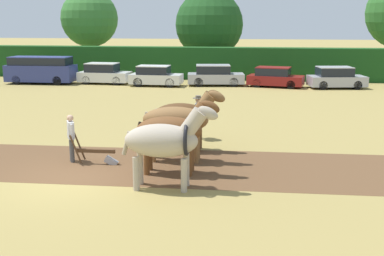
# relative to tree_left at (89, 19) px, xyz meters

# --- Properties ---
(ground_plane) EXTENTS (240.00, 240.00, 0.00)m
(ground_plane) POSITION_rel_tree_left_xyz_m (10.91, -31.79, -4.97)
(ground_plane) COLOR #998447
(plowed_furrow_strip) EXTENTS (22.93, 5.20, 0.01)m
(plowed_furrow_strip) POSITION_rel_tree_left_xyz_m (10.33, -30.15, -4.97)
(plowed_furrow_strip) COLOR brown
(plowed_furrow_strip) RESTS_ON ground
(hedgerow) EXTENTS (65.36, 1.80, 2.62)m
(hedgerow) POSITION_rel_tree_left_xyz_m (10.91, -5.02, -3.66)
(hedgerow) COLOR #194719
(hedgerow) RESTS_ON ground
(tree_left) EXTENTS (5.41, 5.41, 7.69)m
(tree_left) POSITION_rel_tree_left_xyz_m (0.00, 0.00, 0.00)
(tree_left) COLOR brown
(tree_left) RESTS_ON ground
(tree_center_left) EXTENTS (6.23, 6.23, 7.54)m
(tree_center_left) POSITION_rel_tree_left_xyz_m (11.52, -0.07, -0.55)
(tree_center_left) COLOR brown
(tree_center_left) RESTS_ON ground
(draft_horse_lead_left) EXTENTS (2.82, 1.08, 2.50)m
(draft_horse_lead_left) POSITION_rel_tree_left_xyz_m (13.94, -32.13, -3.56)
(draft_horse_lead_left) COLOR #B2A38E
(draft_horse_lead_left) RESTS_ON ground
(draft_horse_lead_right) EXTENTS (2.78, 1.00, 2.43)m
(draft_horse_lead_right) POSITION_rel_tree_left_xyz_m (13.89, -30.72, -3.59)
(draft_horse_lead_right) COLOR brown
(draft_horse_lead_right) RESTS_ON ground
(draft_horse_trail_left) EXTENTS (2.96, 1.03, 2.53)m
(draft_horse_trail_left) POSITION_rel_tree_left_xyz_m (13.84, -29.30, -3.53)
(draft_horse_trail_left) COLOR brown
(draft_horse_trail_left) RESTS_ON ground
(draft_horse_trail_right) EXTENTS (2.76, 1.06, 2.36)m
(draft_horse_trail_right) POSITION_rel_tree_left_xyz_m (13.78, -27.89, -3.66)
(draft_horse_trail_right) COLOR #513319
(draft_horse_trail_right) RESTS_ON ground
(plow) EXTENTS (1.60, 0.47, 1.13)m
(plow) POSITION_rel_tree_left_xyz_m (11.24, -30.11, -4.65)
(plow) COLOR #4C331E
(plow) RESTS_ON ground
(farmer_at_plow) EXTENTS (0.40, 0.59, 1.63)m
(farmer_at_plow) POSITION_rel_tree_left_xyz_m (10.23, -29.96, -4.03)
(farmer_at_plow) COLOR #4C4C4C
(farmer_at_plow) RESTS_ON ground
(farmer_beside_team) EXTENTS (0.45, 0.69, 1.78)m
(farmer_beside_team) POSITION_rel_tree_left_xyz_m (14.06, -26.05, -3.91)
(farmer_beside_team) COLOR #4C4C4C
(farmer_beside_team) RESTS_ON ground
(parked_van) EXTENTS (5.26, 2.12, 2.07)m
(parked_van) POSITION_rel_tree_left_xyz_m (-0.38, -10.04, -3.91)
(parked_van) COLOR navy
(parked_van) RESTS_ON ground
(parked_car_left) EXTENTS (3.96, 1.91, 1.59)m
(parked_car_left) POSITION_rel_tree_left_xyz_m (4.46, -9.43, -4.21)
(parked_car_left) COLOR silver
(parked_car_left) RESTS_ON ground
(parked_car_center_left) EXTENTS (3.87, 1.78, 1.51)m
(parked_car_center_left) POSITION_rel_tree_left_xyz_m (8.67, -10.16, -4.24)
(parked_car_center_left) COLOR silver
(parked_car_center_left) RESTS_ON ground
(parked_car_center) EXTENTS (4.38, 2.35, 1.54)m
(parked_car_center) POSITION_rel_tree_left_xyz_m (13.02, -9.23, -4.23)
(parked_car_center) COLOR #A8A8B2
(parked_car_center) RESTS_ON ground
(parked_car_center_right) EXTENTS (4.25, 2.50, 1.45)m
(parked_car_center_right) POSITION_rel_tree_left_xyz_m (17.46, -9.41, -4.27)
(parked_car_center_right) COLOR maroon
(parked_car_center_right) RESTS_ON ground
(parked_car_right) EXTENTS (4.23, 2.51, 1.54)m
(parked_car_right) POSITION_rel_tree_left_xyz_m (21.79, -9.45, -4.24)
(parked_car_right) COLOR #A8A8B2
(parked_car_right) RESTS_ON ground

